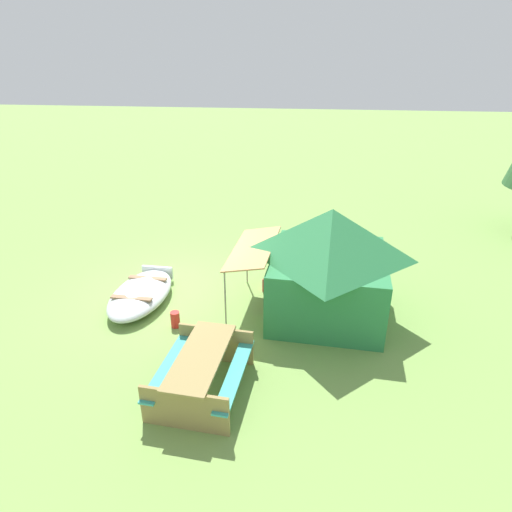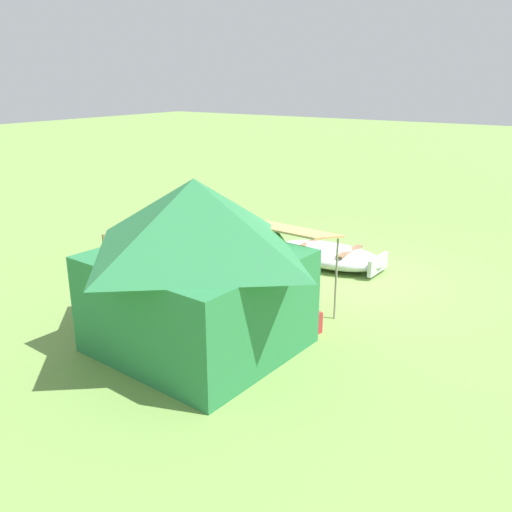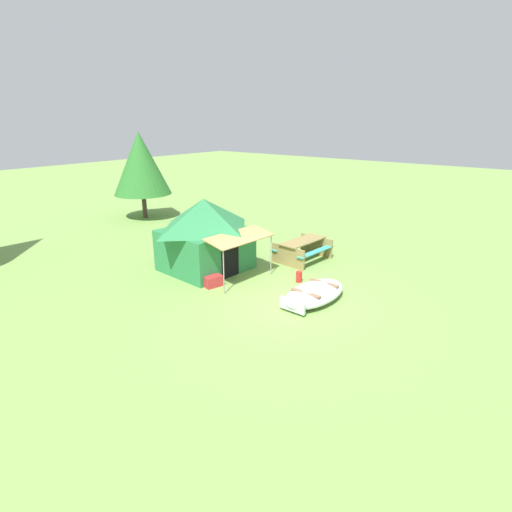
{
  "view_description": "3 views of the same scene",
  "coord_description": "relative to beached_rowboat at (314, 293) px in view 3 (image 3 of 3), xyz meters",
  "views": [
    {
      "loc": [
        9.15,
        3.1,
        5.41
      ],
      "look_at": [
        0.23,
        1.96,
        1.24
      ],
      "focal_mm": 30.75,
      "sensor_mm": 36.0,
      "label": 1
    },
    {
      "loc": [
        -4.34,
        9.11,
        3.78
      ],
      "look_at": [
        0.85,
        1.48,
        0.75
      ],
      "focal_mm": 38.21,
      "sensor_mm": 36.0,
      "label": 2
    },
    {
      "loc": [
        -9.07,
        -6.2,
        5.07
      ],
      "look_at": [
        0.25,
        1.2,
        1.02
      ],
      "focal_mm": 28.65,
      "sensor_mm": 36.0,
      "label": 3
    }
  ],
  "objects": [
    {
      "name": "ground_plane",
      "position": [
        -0.51,
        0.76,
        -0.23
      ],
      "size": [
        80.0,
        80.0,
        0.0
      ],
      "primitive_type": "plane",
      "color": "#789F4C"
    },
    {
      "name": "beached_rowboat",
      "position": [
        0.0,
        0.0,
        0.0
      ],
      "size": [
        2.47,
        1.34,
        0.43
      ],
      "color": "silver",
      "rests_on": "ground_plane"
    },
    {
      "name": "canvas_cabin_tent",
      "position": [
        -0.09,
        4.34,
        1.07
      ],
      "size": [
        2.97,
        3.6,
        2.49
      ],
      "color": "#2B7E46",
      "rests_on": "ground_plane"
    },
    {
      "name": "picnic_table",
      "position": [
        2.79,
        2.17,
        0.27
      ],
      "size": [
        2.06,
        1.59,
        0.78
      ],
      "color": "olive",
      "rests_on": "ground_plane"
    },
    {
      "name": "cooler_box",
      "position": [
        -1.08,
        3.04,
        -0.05
      ],
      "size": [
        0.63,
        0.46,
        0.34
      ],
      "primitive_type": "cube",
      "rotation": [
        0.0,
        0.0,
        2.91
      ],
      "color": "#BA2D31",
      "rests_on": "ground_plane"
    },
    {
      "name": "fuel_can",
      "position": [
        0.9,
        1.11,
        -0.05
      ],
      "size": [
        0.25,
        0.25,
        0.36
      ],
      "primitive_type": "cylinder",
      "rotation": [
        0.0,
        0.0,
        2.85
      ],
      "color": "red",
      "rests_on": "ground_plane"
    },
    {
      "name": "pine_tree_back_left",
      "position": [
        3.43,
        12.43,
        2.62
      ],
      "size": [
        2.92,
        2.92,
        4.43
      ],
      "color": "#49332D",
      "rests_on": "ground_plane"
    }
  ]
}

